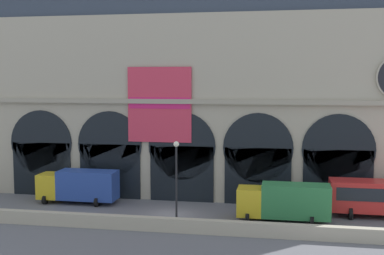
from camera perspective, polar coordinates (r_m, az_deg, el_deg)
name	(u,v)px	position (r m, az deg, el deg)	size (l,w,h in m)	color
ground_plane	(170,215)	(44.03, -2.47, -9.85)	(200.00, 200.00, 0.00)	slate
quay_parapet_wall	(157,224)	(39.45, -4.03, -10.89)	(90.00, 0.70, 1.06)	#B2A891
station_building	(188,85)	(50.18, -0.49, 4.82)	(44.59, 6.12, 22.74)	#B2A891
box_truck_midwest	(79,185)	(48.78, -12.72, -6.42)	(7.50, 2.91, 3.12)	gold
box_truck_mideast	(285,201)	(42.25, 10.47, -8.22)	(7.50, 2.91, 3.12)	gold
street_lamp_quayside	(176,173)	(38.98, -1.79, -5.21)	(0.44, 0.44, 6.90)	black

